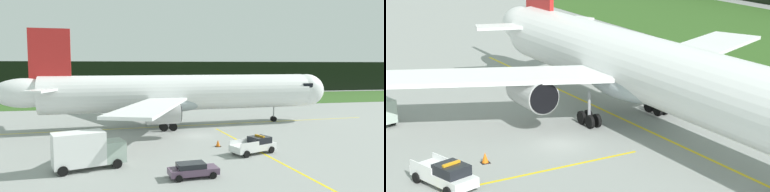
# 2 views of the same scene
# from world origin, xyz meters

# --- Properties ---
(ground) EXTENTS (320.00, 320.00, 0.00)m
(ground) POSITION_xyz_m (0.00, 0.00, 0.00)
(ground) COLOR gray
(taxiway_centerline_main) EXTENTS (67.94, 4.15, 0.01)m
(taxiway_centerline_main) POSITION_xyz_m (-0.21, 8.16, 0.00)
(taxiway_centerline_main) COLOR yellow
(taxiway_centerline_main) RESTS_ON ground
(airliner) EXTENTS (53.07, 43.42, 14.91)m
(airliner) POSITION_xyz_m (-0.73, 8.13, 5.17)
(airliner) COLOR white
(airliner) RESTS_ON ground
(ops_pickup_truck) EXTENTS (5.61, 3.65, 1.94)m
(ops_pickup_truck) POSITION_xyz_m (4.28, -10.62, 0.90)
(ops_pickup_truck) COLOR white
(ops_pickup_truck) RESTS_ON ground
(apron_cone) EXTENTS (0.66, 0.66, 0.82)m
(apron_cone) POSITION_xyz_m (1.25, -6.75, 0.40)
(apron_cone) COLOR black
(apron_cone) RESTS_ON ground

